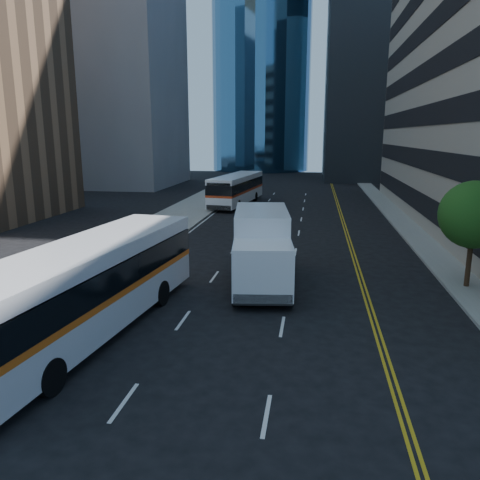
{
  "coord_description": "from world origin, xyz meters",
  "views": [
    {
      "loc": [
        1.55,
        -15.09,
        7.31
      ],
      "look_at": [
        -1.59,
        4.65,
        2.8
      ],
      "focal_mm": 35.0,
      "sensor_mm": 36.0,
      "label": 1
    }
  ],
  "objects_px": {
    "box_truck": "(262,247)",
    "bus_rear": "(237,189)",
    "street_tree": "(474,215)",
    "bus_front": "(86,287)"
  },
  "relations": [
    {
      "from": "box_truck",
      "to": "bus_rear",
      "type": "bearing_deg",
      "value": 94.6
    },
    {
      "from": "street_tree",
      "to": "bus_rear",
      "type": "relative_size",
      "value": 0.41
    },
    {
      "from": "street_tree",
      "to": "bus_rear",
      "type": "distance_m",
      "value": 30.32
    },
    {
      "from": "street_tree",
      "to": "bus_front",
      "type": "height_order",
      "value": "street_tree"
    },
    {
      "from": "street_tree",
      "to": "bus_front",
      "type": "xyz_separation_m",
      "value": [
        -15.6,
        -7.84,
        -1.77
      ]
    },
    {
      "from": "street_tree",
      "to": "box_truck",
      "type": "relative_size",
      "value": 0.65
    },
    {
      "from": "box_truck",
      "to": "street_tree",
      "type": "bearing_deg",
      "value": -2.25
    },
    {
      "from": "street_tree",
      "to": "box_truck",
      "type": "bearing_deg",
      "value": -174.87
    },
    {
      "from": "bus_rear",
      "to": "box_truck",
      "type": "relative_size",
      "value": 1.59
    },
    {
      "from": "bus_front",
      "to": "bus_rear",
      "type": "distance_m",
      "value": 33.77
    }
  ]
}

